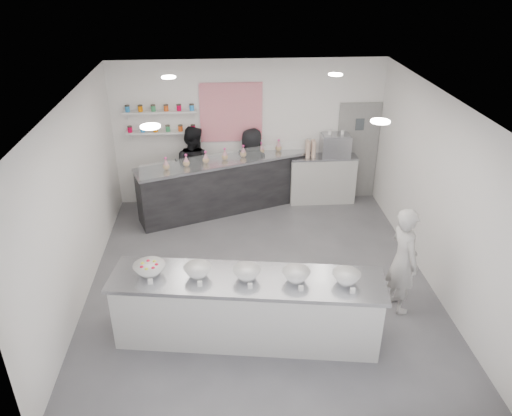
{
  "coord_description": "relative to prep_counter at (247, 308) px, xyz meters",
  "views": [
    {
      "loc": [
        -0.55,
        -6.8,
        4.85
      ],
      "look_at": [
        -0.03,
        0.4,
        1.11
      ],
      "focal_mm": 35.0,
      "sensor_mm": 36.0,
      "label": 1
    }
  ],
  "objects": [
    {
      "name": "downlight_3",
      "position": [
        1.69,
        2.99,
        2.48
      ],
      "size": [
        0.24,
        0.24,
        0.02
      ],
      "primitive_type": "cylinder",
      "color": "white",
      "rests_on": "ceiling"
    },
    {
      "name": "prep_bowls",
      "position": [
        -0.0,
        0.0,
        0.57
      ],
      "size": [
        3.01,
        0.9,
        0.15
      ],
      "primitive_type": null,
      "rotation": [
        0.0,
        0.0,
        -0.15
      ],
      "color": "white",
      "rests_on": "prep_counter"
    },
    {
      "name": "cookie_bags",
      "position": [
        -0.22,
        3.9,
        0.75
      ],
      "size": [
        2.42,
        1.01,
        0.25
      ],
      "primitive_type": null,
      "rotation": [
        0.0,
        0.0,
        0.36
      ],
      "color": "#D3788A",
      "rests_on": "back_bar"
    },
    {
      "name": "espresso_ledge",
      "position": [
        1.84,
        4.17,
        0.02
      ],
      "size": [
        1.39,
        0.44,
        1.03
      ],
      "primitive_type": "cube",
      "color": "#BAB9B4",
      "rests_on": "floor"
    },
    {
      "name": "back_wall",
      "position": [
        0.29,
        4.39,
        1.0
      ],
      "size": [
        5.5,
        0.0,
        5.5
      ],
      "primitive_type": "plane",
      "rotation": [
        1.57,
        0.0,
        0.0
      ],
      "color": "white",
      "rests_on": "floor"
    },
    {
      "name": "staff_left",
      "position": [
        -0.88,
        4.15,
        0.38
      ],
      "size": [
        1.04,
        0.95,
        1.75
      ],
      "primitive_type": "imported",
      "rotation": [
        0.0,
        0.0,
        2.73
      ],
      "color": "black",
      "rests_on": "floor"
    },
    {
      "name": "woman_prep",
      "position": [
        2.31,
        0.51,
        0.34
      ],
      "size": [
        0.51,
        0.67,
        1.68
      ],
      "primitive_type": "imported",
      "rotation": [
        0.0,
        0.0,
        1.75
      ],
      "color": "#B9B7B3",
      "rests_on": "floor"
    },
    {
      "name": "cup_stacks",
      "position": [
        1.55,
        4.17,
        0.71
      ],
      "size": [
        0.24,
        0.24,
        0.34
      ],
      "primitive_type": null,
      "color": "#C8A693",
      "rests_on": "espresso_ledge"
    },
    {
      "name": "label_cards",
      "position": [
        0.07,
        -0.5,
        0.53
      ],
      "size": [
        2.66,
        0.04,
        0.07
      ],
      "primitive_type": null,
      "color": "white",
      "rests_on": "prep_counter"
    },
    {
      "name": "jar_shelf_lower",
      "position": [
        -1.46,
        4.29,
        1.1
      ],
      "size": [
        1.45,
        0.22,
        0.04
      ],
      "primitive_type": "cube",
      "color": "silver",
      "rests_on": "back_wall"
    },
    {
      "name": "preserve_jars",
      "position": [
        -1.46,
        4.27,
        1.38
      ],
      "size": [
        1.45,
        0.1,
        0.56
      ],
      "primitive_type": null,
      "color": "#CC0134",
      "rests_on": "jar_shelf_lower"
    },
    {
      "name": "downlight_2",
      "position": [
        -1.11,
        2.99,
        2.48
      ],
      "size": [
        0.24,
        0.24,
        0.02
      ],
      "primitive_type": "cylinder",
      "color": "white",
      "rests_on": "ceiling"
    },
    {
      "name": "pattern_panel",
      "position": [
        -0.06,
        4.37,
        1.45
      ],
      "size": [
        1.25,
        0.03,
        1.2
      ],
      "primitive_type": "cube",
      "color": "red",
      "rests_on": "back_wall"
    },
    {
      "name": "sneeze_guard",
      "position": [
        -0.11,
        3.6,
        0.77
      ],
      "size": [
        3.34,
        1.26,
        0.31
      ],
      "primitive_type": "cube",
      "rotation": [
        0.0,
        0.0,
        0.36
      ],
      "color": "white",
      "rests_on": "back_bar"
    },
    {
      "name": "right_wall",
      "position": [
        3.04,
        1.39,
        1.0
      ],
      "size": [
        0.0,
        6.0,
        6.0
      ],
      "primitive_type": "plane",
      "rotation": [
        1.57,
        0.0,
        -1.57
      ],
      "color": "white",
      "rests_on": "floor"
    },
    {
      "name": "jar_shelf_upper",
      "position": [
        -1.46,
        4.29,
        1.52
      ],
      "size": [
        1.45,
        0.22,
        0.04
      ],
      "primitive_type": "cube",
      "color": "silver",
      "rests_on": "back_wall"
    },
    {
      "name": "floor",
      "position": [
        0.29,
        1.39,
        -0.5
      ],
      "size": [
        6.0,
        6.0,
        0.0
      ],
      "primitive_type": "plane",
      "color": "#515156",
      "rests_on": "ground"
    },
    {
      "name": "staff_right",
      "position": [
        0.33,
        4.15,
        0.34
      ],
      "size": [
        0.96,
        0.82,
        1.67
      ],
      "primitive_type": "imported",
      "rotation": [
        0.0,
        0.0,
        2.72
      ],
      "color": "black",
      "rests_on": "floor"
    },
    {
      "name": "prep_counter",
      "position": [
        0.0,
        0.0,
        0.0
      ],
      "size": [
        3.73,
        1.35,
        1.0
      ],
      "primitive_type": "cube",
      "rotation": [
        0.0,
        0.0,
        -0.15
      ],
      "color": "#BAB9B4",
      "rests_on": "floor"
    },
    {
      "name": "espresso_machine",
      "position": [
        2.06,
        4.17,
        0.76
      ],
      "size": [
        0.59,
        0.41,
        0.45
      ],
      "primitive_type": "cube",
      "color": "#93969E",
      "rests_on": "espresso_ledge"
    },
    {
      "name": "downlight_0",
      "position": [
        -1.11,
        0.39,
        2.48
      ],
      "size": [
        0.24,
        0.24,
        0.02
      ],
      "primitive_type": "cylinder",
      "color": "white",
      "rests_on": "ceiling"
    },
    {
      "name": "downlight_1",
      "position": [
        1.69,
        0.39,
        2.48
      ],
      "size": [
        0.24,
        0.24,
        0.02
      ],
      "primitive_type": "cylinder",
      "color": "white",
      "rests_on": "ceiling"
    },
    {
      "name": "ceiling",
      "position": [
        0.29,
        1.39,
        2.5
      ],
      "size": [
        6.0,
        6.0,
        0.0
      ],
      "primitive_type": "plane",
      "rotation": [
        3.14,
        0.0,
        0.0
      ],
      "color": "white",
      "rests_on": "floor"
    },
    {
      "name": "left_wall",
      "position": [
        -2.46,
        1.39,
        1.0
      ],
      "size": [
        0.0,
        6.0,
        6.0
      ],
      "primitive_type": "plane",
      "rotation": [
        1.57,
        0.0,
        1.57
      ],
      "color": "white",
      "rests_on": "floor"
    },
    {
      "name": "back_bar",
      "position": [
        -0.22,
        3.9,
        0.06
      ],
      "size": [
        3.61,
        1.88,
        1.12
      ],
      "primitive_type": "cube",
      "rotation": [
        0.0,
        0.0,
        0.36
      ],
      "color": "black",
      "rests_on": "floor"
    },
    {
      "name": "back_door",
      "position": [
        2.59,
        4.36,
        0.55
      ],
      "size": [
        0.88,
        0.04,
        2.1
      ],
      "primitive_type": "cube",
      "color": "gray",
      "rests_on": "floor"
    }
  ]
}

